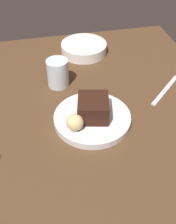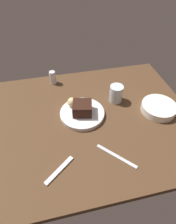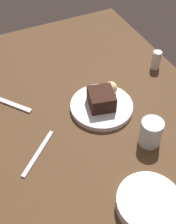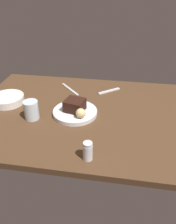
{
  "view_description": "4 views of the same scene",
  "coord_description": "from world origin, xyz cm",
  "views": [
    {
      "loc": [
        -54.88,
        17.36,
        60.88
      ],
      "look_at": [
        3.1,
        4.59,
        7.72
      ],
      "focal_mm": 45.46,
      "sensor_mm": 36.0,
      "label": 1
    },
    {
      "loc": [
        -8.2,
        -64.12,
        73.11
      ],
      "look_at": [
        6.86,
        2.01,
        5.53
      ],
      "focal_mm": 30.55,
      "sensor_mm": 36.0,
      "label": 2
    },
    {
      "loc": [
        71.14,
        -34.09,
        82.08
      ],
      "look_at": [
        6.16,
        -3.3,
        6.06
      ],
      "focal_mm": 48.54,
      "sensor_mm": 36.0,
      "label": 3
    },
    {
      "loc": [
        -18.09,
        97.86,
        64.7
      ],
      "look_at": [
        -2.79,
        4.07,
        5.47
      ],
      "focal_mm": 35.97,
      "sensor_mm": 36.0,
      "label": 4
    }
  ],
  "objects": [
    {
      "name": "salt_shaker",
      "position": [
        -7.6,
        34.12,
        6.9
      ],
      "size": [
        3.83,
        3.83,
        7.89
      ],
      "color": "silver",
      "rests_on": "dining_table"
    },
    {
      "name": "butter_knife",
      "position": [
        13.2,
        -24.17,
        3.25
      ],
      "size": [
        13.84,
        14.98,
        0.5
      ],
      "primitive_type": "cube",
      "rotation": [
        0.0,
        0.0,
        2.31
      ],
      "color": "silver",
      "rests_on": "dining_table"
    },
    {
      "name": "chocolate_cake_slice",
      "position": [
        4.16,
        2.85,
        8.07
      ],
      "size": [
        11.03,
        10.56,
        5.93
      ],
      "primitive_type": "cube",
      "rotation": [
        0.0,
        0.0,
        6.06
      ],
      "color": "black",
      "rests_on": "dessert_plate"
    },
    {
      "name": "dessert_spoon",
      "position": [
        -11.06,
        -25.27,
        3.35
      ],
      "size": [
        12.84,
        10.77,
        0.7
      ],
      "primitive_type": "cube",
      "rotation": [
        0.0,
        0.0,
        3.82
      ],
      "color": "silver",
      "rests_on": "dining_table"
    },
    {
      "name": "bread_roll",
      "position": [
        0.17,
        8.94,
        7.5
      ],
      "size": [
        4.79,
        4.79,
        4.79
      ],
      "primitive_type": "sphere",
      "color": "#DBC184",
      "rests_on": "dessert_plate"
    },
    {
      "name": "water_glass",
      "position": [
        24.27,
        10.24,
        7.71
      ],
      "size": [
        7.19,
        7.19,
        9.42
      ],
      "primitive_type": "cylinder",
      "color": "silver",
      "rests_on": "dining_table"
    },
    {
      "name": "side_bowl",
      "position": [
        43.42,
        -2.62,
        4.99
      ],
      "size": [
        17.89,
        17.89,
        3.98
      ],
      "primitive_type": "cylinder",
      "color": "white",
      "rests_on": "dining_table"
    },
    {
      "name": "dessert_plate",
      "position": [
        4.07,
        3.09,
        4.05
      ],
      "size": [
        22.56,
        22.56,
        2.11
      ],
      "primitive_type": "cylinder",
      "color": "silver",
      "rests_on": "dining_table"
    },
    {
      "name": "dining_table",
      "position": [
        0.0,
        0.0,
        1.5
      ],
      "size": [
        120.0,
        84.0,
        3.0
      ],
      "primitive_type": "cube",
      "color": "#4C331E",
      "rests_on": "ground"
    }
  ]
}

